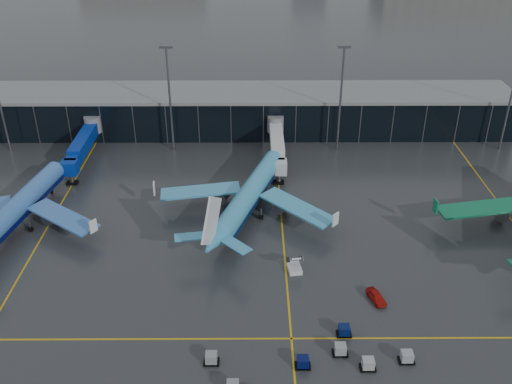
{
  "coord_description": "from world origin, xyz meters",
  "views": [
    {
      "loc": [
        4.51,
        -76.87,
        59.52
      ],
      "look_at": [
        5.0,
        18.0,
        6.0
      ],
      "focal_mm": 40.0,
      "sensor_mm": 36.0,
      "label": 1
    }
  ],
  "objects_px": {
    "airliner_arkefly": "(16,196)",
    "baggage_carts": "(316,358)",
    "service_van_red": "(376,297)",
    "mobile_airstair": "(294,266)",
    "airliner_klm_near": "(250,182)"
  },
  "relations": [
    {
      "from": "mobile_airstair",
      "to": "service_van_red",
      "type": "bearing_deg",
      "value": -40.89
    },
    {
      "from": "airliner_arkefly",
      "to": "airliner_klm_near",
      "type": "bearing_deg",
      "value": 15.58
    },
    {
      "from": "airliner_arkefly",
      "to": "airliner_klm_near",
      "type": "distance_m",
      "value": 44.29
    },
    {
      "from": "airliner_klm_near",
      "to": "mobile_airstair",
      "type": "distance_m",
      "value": 21.71
    },
    {
      "from": "service_van_red",
      "to": "mobile_airstair",
      "type": "bearing_deg",
      "value": 129.42
    },
    {
      "from": "airliner_arkefly",
      "to": "service_van_red",
      "type": "bearing_deg",
      "value": -9.99
    },
    {
      "from": "airliner_klm_near",
      "to": "baggage_carts",
      "type": "relative_size",
      "value": 1.48
    },
    {
      "from": "baggage_carts",
      "to": "mobile_airstair",
      "type": "bearing_deg",
      "value": 94.5
    },
    {
      "from": "baggage_carts",
      "to": "service_van_red",
      "type": "xyz_separation_m",
      "value": [
        10.83,
        13.09,
        -0.0
      ]
    },
    {
      "from": "mobile_airstair",
      "to": "service_van_red",
      "type": "relative_size",
      "value": 0.78
    },
    {
      "from": "mobile_airstair",
      "to": "service_van_red",
      "type": "distance_m",
      "value": 14.8
    },
    {
      "from": "airliner_arkefly",
      "to": "service_van_red",
      "type": "height_order",
      "value": "airliner_arkefly"
    },
    {
      "from": "airliner_klm_near",
      "to": "baggage_carts",
      "type": "bearing_deg",
      "value": -58.39
    },
    {
      "from": "airliner_arkefly",
      "to": "baggage_carts",
      "type": "relative_size",
      "value": 1.42
    },
    {
      "from": "baggage_carts",
      "to": "mobile_airstair",
      "type": "distance_m",
      "value": 21.09
    }
  ]
}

